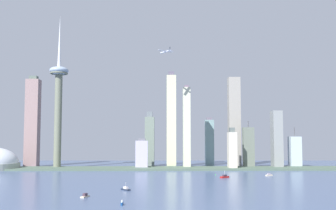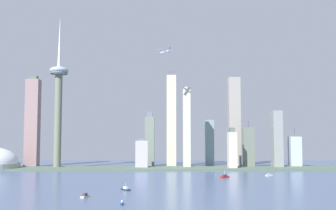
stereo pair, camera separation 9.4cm
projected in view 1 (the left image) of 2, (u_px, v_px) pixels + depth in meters
The scene contains 20 objects.
waterfront_pier at pixel (182, 168), 731.65m from camera, with size 721.15×70.16×3.26m, color #495D4E.
observation_tower at pixel (58, 95), 759.19m from camera, with size 35.79×35.79×291.51m.
skyscraper_0 at pixel (171, 120), 787.99m from camera, with size 18.24×19.30×187.34m.
skyscraper_1 at pixel (142, 154), 742.09m from camera, with size 22.63×13.91×56.41m.
skyscraper_2 at pixel (150, 141), 806.01m from camera, with size 18.71×27.87×109.41m.
skyscraper_3 at pixel (209, 142), 839.54m from camera, with size 18.29×15.12×99.34m.
skyscraper_4 at pixel (234, 122), 804.26m from camera, with size 23.19×22.30×178.08m.
skyscraper_5 at pixel (33, 122), 797.24m from camera, with size 25.61×22.01×180.24m.
skyscraper_6 at pixel (277, 139), 762.51m from camera, with size 17.82×25.92×108.33m.
skyscraper_7 at pixel (248, 148), 765.03m from camera, with size 21.00×12.49×89.44m.
skyscraper_8 at pixel (232, 150), 733.04m from camera, with size 14.85×23.12×75.80m.
skyscraper_9 at pixel (295, 152), 775.11m from camera, with size 21.13×20.68×77.70m.
skyscraper_10 at pixel (187, 127), 762.25m from camera, with size 13.59×20.22×157.22m.
boat_1 at pixel (225, 177), 581.40m from camera, with size 14.32×12.41×11.18m.
boat_2 at pixel (269, 175), 608.41m from camera, with size 11.80×8.48×3.79m.
boat_4 at pixel (122, 203), 349.43m from camera, with size 1.87×6.37×4.16m.
boat_5 at pixel (126, 189), 446.21m from camera, with size 11.88×13.86×8.81m.
boat_6 at pixel (85, 196), 394.39m from camera, with size 7.55×12.42×3.89m.
channel_buoy_1 at pixel (215, 174), 621.53m from camera, with size 1.29×1.29×1.73m, color green.
airplane at pixel (166, 52), 701.24m from camera, with size 27.15×25.94×7.64m.
Camera 1 is at (-34.35, -225.74, 59.39)m, focal length 43.00 mm.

